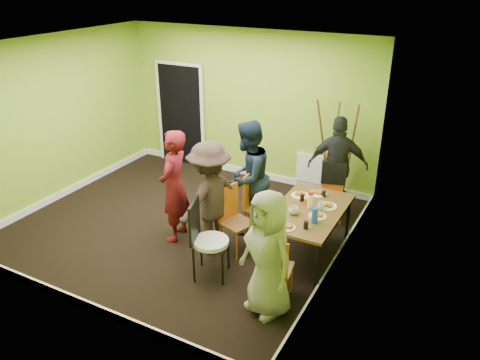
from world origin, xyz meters
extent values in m
plane|color=black|center=(0.00, 0.00, 0.00)|extent=(5.00, 5.00, 0.00)
cube|color=#8CB02D|center=(0.00, 2.25, 1.40)|extent=(5.00, 0.04, 2.80)
cube|color=#8CB02D|center=(0.00, -2.25, 1.40)|extent=(5.00, 0.04, 2.80)
cube|color=#8CB02D|center=(-2.50, 0.00, 1.40)|extent=(0.04, 4.50, 2.80)
cube|color=#8CB02D|center=(2.50, 0.00, 1.40)|extent=(0.04, 4.50, 2.80)
cube|color=white|center=(0.00, 0.00, 2.80)|extent=(5.00, 4.50, 0.04)
cube|color=black|center=(-1.50, 2.22, 1.02)|extent=(1.00, 0.05, 2.04)
cube|color=white|center=(1.30, 2.22, 0.40)|extent=(0.50, 0.04, 0.55)
cylinder|color=black|center=(1.66, -0.63, 0.35)|extent=(0.04, 0.04, 0.71)
cylinder|color=black|center=(2.44, -0.63, 0.35)|extent=(0.04, 0.04, 0.71)
cylinder|color=black|center=(1.66, 0.75, 0.35)|extent=(0.04, 0.04, 0.71)
cylinder|color=black|center=(2.44, 0.75, 0.35)|extent=(0.04, 0.04, 0.71)
cube|color=brown|center=(2.05, 0.06, 0.73)|extent=(0.90, 1.50, 0.04)
cylinder|color=orange|center=(1.07, 0.43, 0.24)|extent=(0.03, 0.03, 0.47)
cylinder|color=orange|center=(1.08, 0.08, 0.24)|extent=(0.03, 0.03, 0.47)
cylinder|color=orange|center=(1.42, 0.44, 0.24)|extent=(0.03, 0.03, 0.47)
cylinder|color=orange|center=(1.44, 0.09, 0.24)|extent=(0.03, 0.03, 0.47)
cube|color=brown|center=(1.25, 0.26, 0.47)|extent=(0.43, 0.43, 0.04)
cube|color=orange|center=(1.05, 0.25, 0.75)|extent=(0.04, 0.40, 0.52)
cylinder|color=orange|center=(1.01, -0.05, 0.23)|extent=(0.03, 0.03, 0.45)
cylinder|color=orange|center=(0.91, -0.38, 0.23)|extent=(0.03, 0.03, 0.45)
cylinder|color=orange|center=(1.34, -0.15, 0.23)|extent=(0.03, 0.03, 0.45)
cylinder|color=orange|center=(1.24, -0.48, 0.23)|extent=(0.03, 0.03, 0.45)
cube|color=brown|center=(1.12, -0.27, 0.45)|extent=(0.51, 0.51, 0.04)
cube|color=orange|center=(0.94, -0.21, 0.73)|extent=(0.14, 0.37, 0.50)
cylinder|color=orange|center=(2.13, 1.45, 0.21)|extent=(0.02, 0.02, 0.41)
cylinder|color=orange|center=(1.83, 1.36, 0.21)|extent=(0.02, 0.02, 0.41)
cylinder|color=orange|center=(2.22, 1.15, 0.21)|extent=(0.02, 0.02, 0.41)
cylinder|color=orange|center=(1.93, 1.06, 0.21)|extent=(0.02, 0.02, 0.41)
cube|color=brown|center=(2.03, 1.25, 0.41)|extent=(0.46, 0.46, 0.04)
cube|color=orange|center=(1.98, 1.42, 0.66)|extent=(0.34, 0.13, 0.46)
cylinder|color=orange|center=(1.91, -1.16, 0.21)|extent=(0.02, 0.02, 0.43)
cylinder|color=orange|center=(2.23, -1.11, 0.21)|extent=(0.02, 0.02, 0.43)
cylinder|color=orange|center=(1.86, -0.84, 0.21)|extent=(0.02, 0.02, 0.43)
cylinder|color=orange|center=(2.18, -0.79, 0.21)|extent=(0.02, 0.02, 0.43)
cube|color=brown|center=(2.04, -0.98, 0.43)|extent=(0.44, 0.44, 0.04)
cube|color=orange|center=(2.07, -1.16, 0.69)|extent=(0.36, 0.09, 0.48)
cylinder|color=black|center=(0.86, -0.82, 0.25)|extent=(0.03, 0.03, 0.50)
cylinder|color=black|center=(0.98, -1.18, 0.25)|extent=(0.03, 0.03, 0.50)
cylinder|color=black|center=(1.22, -0.70, 0.25)|extent=(0.03, 0.03, 0.50)
cylinder|color=black|center=(1.34, -1.06, 0.25)|extent=(0.03, 0.03, 0.50)
cylinder|color=white|center=(1.10, -0.94, 0.51)|extent=(0.47, 0.47, 0.06)
cube|color=black|center=(0.90, -1.00, 0.80)|extent=(0.16, 0.41, 0.56)
cylinder|color=brown|center=(1.60, 2.02, 0.90)|extent=(0.26, 0.42, 1.81)
cylinder|color=brown|center=(2.06, 2.02, 0.90)|extent=(0.26, 0.42, 1.81)
cylinder|color=brown|center=(1.83, 1.76, 0.90)|extent=(0.04, 0.41, 1.77)
cube|color=brown|center=(1.83, 1.97, 0.85)|extent=(0.49, 0.04, 0.04)
cylinder|color=white|center=(1.80, 0.41, 0.76)|extent=(0.26, 0.26, 0.01)
cylinder|color=white|center=(1.76, -0.35, 0.76)|extent=(0.26, 0.26, 0.01)
cylinder|color=white|center=(2.00, 0.58, 0.76)|extent=(0.26, 0.26, 0.01)
cylinder|color=white|center=(1.98, -0.53, 0.76)|extent=(0.22, 0.22, 0.01)
cylinder|color=white|center=(2.25, 0.27, 0.76)|extent=(0.27, 0.27, 0.01)
cylinder|color=white|center=(2.22, -0.06, 0.76)|extent=(0.24, 0.24, 0.01)
cylinder|color=white|center=(2.04, 0.14, 0.85)|extent=(0.08, 0.08, 0.20)
cylinder|color=blue|center=(2.24, -0.24, 0.86)|extent=(0.08, 0.08, 0.21)
cylinder|color=orange|center=(1.96, 0.19, 0.79)|extent=(0.04, 0.04, 0.09)
cylinder|color=black|center=(1.88, 0.27, 0.80)|extent=(0.06, 0.06, 0.10)
cylinder|color=black|center=(2.10, 0.55, 0.79)|extent=(0.06, 0.06, 0.08)
cylinder|color=black|center=(2.20, -0.43, 0.80)|extent=(0.06, 0.06, 0.10)
imported|color=white|center=(1.92, -0.14, 0.80)|extent=(0.14, 0.14, 0.11)
imported|color=white|center=(2.20, 0.17, 0.80)|extent=(0.11, 0.11, 0.10)
imported|color=#5C0F14|center=(0.13, -0.35, 0.85)|extent=(0.52, 0.69, 1.71)
imported|color=#131F30|center=(0.97, 0.36, 0.88)|extent=(0.71, 0.89, 1.76)
imported|color=#302020|center=(0.76, -0.40, 0.83)|extent=(0.87, 1.19, 1.65)
imported|color=black|center=(1.99, 1.58, 0.83)|extent=(1.04, 0.67, 1.65)
imported|color=gray|center=(2.03, -1.22, 0.78)|extent=(0.90, 0.77, 1.56)
camera|label=1|loc=(3.86, -5.35, 3.76)|focal=35.00mm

